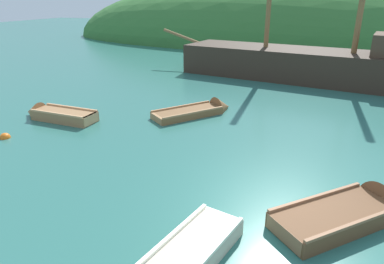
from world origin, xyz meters
TOP-DOWN VIEW (x-y plane):
  - ground_plane at (0.00, 0.00)m, footprint 120.00×120.00m
  - shore_hill at (-5.47, 31.88)m, footprint 49.48×18.08m
  - sailing_ship at (-0.49, 14.28)m, footprint 17.89×5.47m
  - rowboat_portside at (-4.25, 5.95)m, footprint 2.98×3.55m
  - rowboat_far at (1.62, 0.24)m, footprint 3.16×3.33m
  - rowboat_outer_right at (-9.42, 3.04)m, footprint 3.28×0.98m
  - buoy_orange at (-9.64, 0.74)m, footprint 0.37×0.37m

SIDE VIEW (x-z plane):
  - ground_plane at x=0.00m, z-range 0.00..0.00m
  - shore_hill at x=-5.47m, z-range -6.57..6.57m
  - buoy_orange at x=-9.64m, z-range -0.18..0.18m
  - rowboat_portside at x=-4.25m, z-range -0.44..0.60m
  - rowboat_far at x=1.62m, z-range -0.44..0.69m
  - rowboat_outer_right at x=-9.42m, z-range -0.32..0.60m
  - sailing_ship at x=-0.49m, z-range -4.73..6.02m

